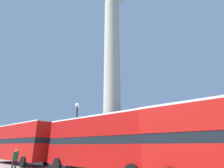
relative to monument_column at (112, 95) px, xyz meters
name	(u,v)px	position (x,y,z in m)	size (l,w,h in m)	color
ground_plane	(112,167)	(0.00, 0.00, -7.29)	(200.00, 200.00, 0.00)	gray
monument_column	(112,95)	(0.00, 0.00, 0.00)	(6.29, 6.29, 22.90)	#A39E8E
bus_b	(100,141)	(1.66, -3.76, -4.94)	(11.06, 3.21, 4.25)	#A80F0C
bus_c	(21,142)	(-10.63, -3.95, -4.82)	(11.17, 3.15, 4.47)	#B7140F
equestrian_statue	(224,149)	(9.46, 2.05, -5.56)	(4.41, 3.65, 6.17)	#A39E8E
street_lamp	(76,124)	(-3.75, -1.60, -3.02)	(0.52, 0.52, 6.65)	black
pedestrian_near_lamp	(15,158)	(-5.67, -6.73, -6.34)	(0.30, 0.48, 1.69)	#28282D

